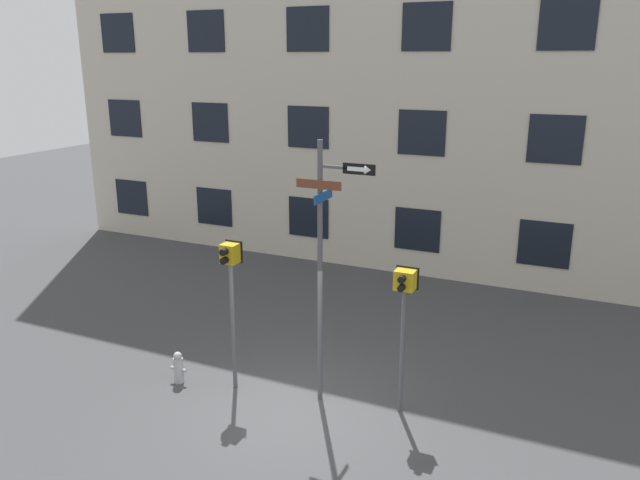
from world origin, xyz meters
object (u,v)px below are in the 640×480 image
at_px(street_sign_pole, 324,256).
at_px(fire_hydrant, 179,368).
at_px(pedestrian_signal_right, 404,301).
at_px(pedestrian_signal_left, 231,278).

bearing_deg(street_sign_pole, fire_hydrant, -168.13).
bearing_deg(fire_hydrant, pedestrian_signal_right, 10.58).
distance_m(pedestrian_signal_right, fire_hydrant, 4.65).
bearing_deg(pedestrian_signal_right, fire_hydrant, -169.42).
xyz_separation_m(street_sign_pole, pedestrian_signal_right, (1.40, 0.20, -0.67)).
bearing_deg(pedestrian_signal_left, pedestrian_signal_right, 8.93).
bearing_deg(pedestrian_signal_left, street_sign_pole, 9.73).
bearing_deg(pedestrian_signal_right, pedestrian_signal_left, -171.07).
relative_size(street_sign_pole, fire_hydrant, 7.46).
distance_m(street_sign_pole, pedestrian_signal_right, 1.56).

